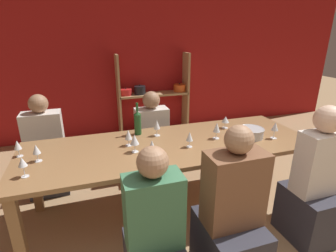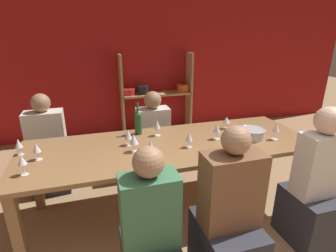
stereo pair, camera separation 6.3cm
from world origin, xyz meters
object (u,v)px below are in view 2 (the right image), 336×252
wine_glass_white_c (189,137)px  wine_glass_red_b (241,140)px  wine_bottle_green (138,122)px  person_far_b (49,154)px  person_far_a (154,145)px  wine_glass_red_c (151,146)px  wine_glass_red_g (128,135)px  wine_glass_red_e (134,140)px  wine_glass_empty_a (36,148)px  wine_glass_white_a (276,128)px  wine_glass_red_d (217,128)px  person_near_c (313,194)px  person_near_b (151,242)px  shelf_unit (155,105)px  person_near_a (228,226)px  wine_glass_red_a (227,120)px  wine_glass_red_f (22,161)px  dining_table (171,150)px  wine_glass_white_b (157,125)px  wine_glass_red_h (18,144)px  mixing_bowl (252,133)px

wine_glass_white_c → wine_glass_red_b: bearing=-30.4°
wine_bottle_green → person_far_b: bearing=153.3°
wine_bottle_green → person_far_a: 0.72m
wine_glass_red_c → wine_glass_red_g: (-0.14, 0.37, -0.02)m
wine_glass_red_e → wine_glass_empty_a: wine_glass_red_e is taller
wine_glass_white_a → wine_glass_red_g: (-1.46, 0.28, -0.02)m
wine_glass_red_d → wine_glass_white_a: bearing=-17.5°
person_near_c → person_near_b: bearing=-176.8°
shelf_unit → person_far_b: (-1.65, -1.36, -0.13)m
person_near_b → wine_bottle_green: bearing=82.8°
wine_glass_red_b → wine_glass_empty_a: (-1.74, 0.36, -0.01)m
person_near_a → person_far_a: person_near_a is taller
wine_glass_white_c → person_near_a: size_ratio=0.12×
wine_bottle_green → person_near_c: (1.31, -1.12, -0.42)m
wine_glass_white_a → wine_glass_red_e: (-1.43, 0.12, -0.01)m
wine_bottle_green → wine_glass_red_b: size_ratio=2.09×
shelf_unit → person_far_a: shelf_unit is taller
wine_glass_red_a → wine_glass_red_d: wine_glass_red_d is taller
wine_glass_red_c → person_far_b: (-0.99, 1.14, -0.48)m
shelf_unit → wine_glass_red_f: shelf_unit is taller
wine_glass_red_f → wine_glass_white_c: size_ratio=1.06×
dining_table → person_far_b: size_ratio=2.45×
wine_glass_white_c → person_near_b: (-0.55, -0.72, -0.45)m
wine_bottle_green → wine_glass_white_b: (0.18, -0.10, -0.01)m
wine_glass_red_a → wine_glass_red_h: size_ratio=0.92×
wine_glass_red_f → wine_glass_empty_a: bearing=75.9°
wine_glass_red_a → wine_glass_white_c: wine_glass_white_c is taller
wine_glass_red_b → wine_glass_red_d: size_ratio=0.97×
wine_glass_red_b → wine_glass_white_b: bearing=135.6°
wine_glass_red_e → person_far_a: size_ratio=0.15×
wine_glass_red_b → wine_glass_red_g: (-0.95, 0.45, -0.01)m
mixing_bowl → wine_glass_white_a: (0.21, -0.10, 0.07)m
wine_glass_red_c → wine_glass_red_e: 0.24m
person_near_c → wine_glass_red_a: bearing=108.2°
wine_glass_white_a → wine_glass_red_e: wine_glass_white_a is taller
shelf_unit → wine_glass_red_a: size_ratio=10.44×
person_near_a → person_far_a: size_ratio=1.11×
wine_bottle_green → person_far_b: (-1.00, 0.50, -0.48)m
wine_glass_red_c → wine_glass_white_c: 0.44m
wine_glass_red_d → person_far_b: bearing=153.4°
wine_glass_red_h → dining_table: bearing=-6.3°
wine_glass_red_f → person_near_b: bearing=-35.3°
mixing_bowl → wine_glass_red_f: size_ratio=1.62×
wine_bottle_green → wine_glass_red_c: 0.64m
wine_glass_white_a → person_far_b: person_far_b is taller
wine_glass_red_c → person_near_a: person_near_a is taller
wine_glass_red_d → person_near_c: size_ratio=0.14×
mixing_bowl → wine_glass_red_e: 1.22m
wine_glass_red_b → wine_glass_white_a: bearing=18.3°
wine_glass_red_e → wine_glass_red_g: size_ratio=1.04×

